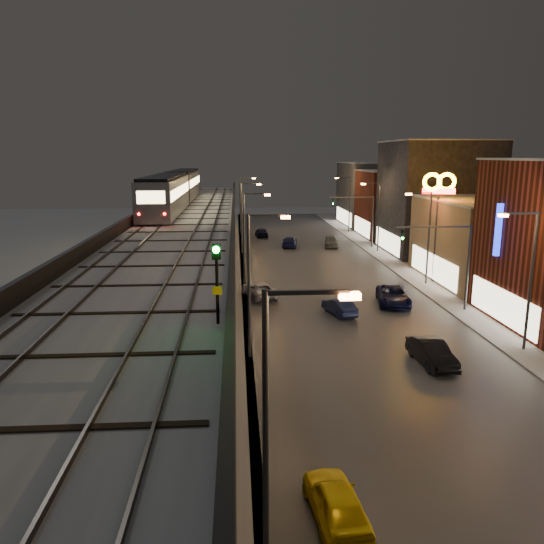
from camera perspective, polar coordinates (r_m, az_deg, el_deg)
name	(u,v)px	position (r m, az deg, el deg)	size (l,w,h in m)	color
ground	(277,483)	(21.98, 0.52, -21.75)	(220.00, 220.00, 0.00)	silver
road_surface	(323,277)	(55.27, 5.49, -0.50)	(17.00, 120.00, 0.06)	#46474D
sidewalk_right	(417,275)	(57.72, 15.33, -0.29)	(4.00, 120.00, 0.14)	#9FA1A8
under_viaduct_pavement	(192,279)	(54.73, -8.60, -0.71)	(11.00, 120.00, 0.06)	#9FA1A8
elevated_viaduct	(187,229)	(50.63, -9.09, 4.64)	(9.00, 100.00, 6.30)	black
viaduct_trackbed	(187,220)	(50.66, -9.11, 5.52)	(8.40, 100.00, 0.32)	#B2B7C1
viaduct_parapet_streetside	(233,215)	(50.43, -4.16, 6.15)	(0.30, 100.00, 1.10)	black
viaduct_parapet_far	(140,216)	(51.21, -14.00, 5.91)	(0.30, 100.00, 1.10)	black
building_c	(494,241)	(56.81, 22.75, 3.10)	(12.20, 15.20, 8.16)	#856E4F
building_d	(436,198)	(71.04, 17.23, 7.63)	(12.20, 13.20, 14.16)	#26262E
building_e	(401,204)	(84.38, 13.75, 7.14)	(12.20, 12.20, 10.16)	maroon
building_f	(378,194)	(97.74, 11.29, 8.23)	(12.20, 16.20, 11.16)	#424242
streetlight_left_0	(276,423)	(14.97, 0.40, -15.95)	(2.57, 0.28, 9.00)	#38383A
streetlight_left_1	(253,276)	(31.95, -2.02, -0.44)	(2.57, 0.28, 9.00)	#38383A
streetlight_right_1	(528,272)	(36.73, 25.80, 0.01)	(2.56, 0.28, 9.00)	#38383A
streetlight_left_2	(247,233)	(49.65, -2.72, 4.19)	(2.57, 0.28, 9.00)	#38383A
streetlight_right_2	(426,231)	(52.86, 16.26, 4.21)	(2.56, 0.28, 9.00)	#38383A
streetlight_left_3	(244,213)	(67.51, -3.06, 6.37)	(2.57, 0.28, 9.00)	#38383A
streetlight_right_3	(377,212)	(69.90, 11.23, 6.36)	(2.56, 0.28, 9.00)	#38383A
streetlight_left_4	(242,201)	(85.43, -3.25, 7.64)	(2.57, 0.28, 9.00)	#38383A
streetlight_right_4	(348,200)	(87.33, 8.18, 7.64)	(2.56, 0.28, 9.00)	#38383A
traffic_light_rig_a	(455,257)	(44.38, 19.06, 1.56)	(6.10, 0.34, 7.00)	#38383A
traffic_light_rig_b	(364,215)	(72.65, 9.92, 6.05)	(6.10, 0.34, 7.00)	#38383A
subway_train	(176,188)	(64.88, -10.28, 8.85)	(3.17, 38.65, 3.80)	gray
rail_signal	(217,268)	(18.04, -5.97, 0.43)	(0.33, 0.42, 2.82)	black
car_taxi	(336,503)	(19.93, 6.92, -23.42)	(1.67, 4.16, 1.42)	yellow
car_near_white	(339,307)	(42.15, 7.24, -3.79)	(1.35, 3.88, 1.28)	#1A234E
car_mid_silver	(259,290)	(47.01, -1.38, -1.97)	(2.18, 4.73, 1.31)	silver
car_mid_dark	(290,242)	(72.78, 1.91, 3.21)	(1.93, 4.75, 1.38)	#131A4E
car_far_white	(262,233)	(81.71, -1.12, 4.25)	(1.68, 4.17, 1.42)	black
car_onc_silver	(432,354)	(33.46, 16.80, -8.41)	(1.58, 4.53, 1.49)	black
car_onc_dark	(393,296)	(45.70, 12.91, -2.57)	(2.53, 5.48, 1.52)	#0F123C
car_onc_red	(331,242)	(73.06, 6.41, 3.24)	(1.80, 4.47, 1.52)	slate
sign_mcdonalds	(439,193)	(53.70, 17.49, 8.14)	(3.20, 0.73, 10.76)	#38383A
sign_carwash	(506,239)	(42.83, 23.90, 3.29)	(1.72, 0.35, 8.93)	#38383A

